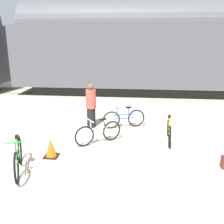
{
  "coord_description": "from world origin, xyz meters",
  "views": [
    {
      "loc": [
        0.58,
        -6.36,
        3.31
      ],
      "look_at": [
        -0.22,
        1.32,
        1.1
      ],
      "focal_mm": 42.0,
      "sensor_mm": 36.0,
      "label": 1
    }
  ],
  "objects_px": {
    "bicycle_green": "(18,158)",
    "bicycle_blue": "(124,118)",
    "bicycle_yellow": "(169,130)",
    "bicycle_silver": "(98,133)",
    "traffic_cone": "(51,148)",
    "freight_train": "(130,46)",
    "person_in_red": "(91,106)"
  },
  "relations": [
    {
      "from": "bicycle_yellow",
      "to": "traffic_cone",
      "type": "bearing_deg",
      "value": -155.46
    },
    {
      "from": "freight_train",
      "to": "bicycle_yellow",
      "type": "xyz_separation_m",
      "value": [
        1.61,
        -7.42,
        -2.47
      ]
    },
    {
      "from": "traffic_cone",
      "to": "bicycle_green",
      "type": "bearing_deg",
      "value": -118.54
    },
    {
      "from": "traffic_cone",
      "to": "person_in_red",
      "type": "bearing_deg",
      "value": 75.78
    },
    {
      "from": "bicycle_green",
      "to": "bicycle_yellow",
      "type": "distance_m",
      "value": 4.73
    },
    {
      "from": "bicycle_green",
      "to": "traffic_cone",
      "type": "height_order",
      "value": "bicycle_green"
    },
    {
      "from": "bicycle_green",
      "to": "bicycle_blue",
      "type": "relative_size",
      "value": 1.08
    },
    {
      "from": "bicycle_blue",
      "to": "traffic_cone",
      "type": "xyz_separation_m",
      "value": [
        -1.92,
        -2.75,
        -0.1
      ]
    },
    {
      "from": "bicycle_green",
      "to": "bicycle_yellow",
      "type": "bearing_deg",
      "value": 32.46
    },
    {
      "from": "freight_train",
      "to": "person_in_red",
      "type": "height_order",
      "value": "freight_train"
    },
    {
      "from": "person_in_red",
      "to": "bicycle_green",
      "type": "bearing_deg",
      "value": 100.86
    },
    {
      "from": "person_in_red",
      "to": "traffic_cone",
      "type": "distance_m",
      "value": 2.83
    },
    {
      "from": "freight_train",
      "to": "bicycle_green",
      "type": "distance_m",
      "value": 10.52
    },
    {
      "from": "bicycle_blue",
      "to": "bicycle_silver",
      "type": "bearing_deg",
      "value": -114.02
    },
    {
      "from": "freight_train",
      "to": "bicycle_blue",
      "type": "bearing_deg",
      "value": -89.55
    },
    {
      "from": "person_in_red",
      "to": "traffic_cone",
      "type": "height_order",
      "value": "person_in_red"
    },
    {
      "from": "traffic_cone",
      "to": "bicycle_yellow",
      "type": "bearing_deg",
      "value": 24.54
    },
    {
      "from": "bicycle_silver",
      "to": "bicycle_yellow",
      "type": "relative_size",
      "value": 0.79
    },
    {
      "from": "bicycle_silver",
      "to": "bicycle_yellow",
      "type": "height_order",
      "value": "bicycle_yellow"
    },
    {
      "from": "freight_train",
      "to": "bicycle_blue",
      "type": "xyz_separation_m",
      "value": [
        0.05,
        -6.25,
        -2.47
      ]
    },
    {
      "from": "bicycle_blue",
      "to": "traffic_cone",
      "type": "distance_m",
      "value": 3.36
    },
    {
      "from": "freight_train",
      "to": "bicycle_silver",
      "type": "xyz_separation_m",
      "value": [
        -0.67,
        -7.87,
        -2.47
      ]
    },
    {
      "from": "bicycle_silver",
      "to": "traffic_cone",
      "type": "relative_size",
      "value": 2.47
    },
    {
      "from": "freight_train",
      "to": "traffic_cone",
      "type": "height_order",
      "value": "freight_train"
    },
    {
      "from": "bicycle_blue",
      "to": "person_in_red",
      "type": "bearing_deg",
      "value": -177.12
    },
    {
      "from": "bicycle_silver",
      "to": "person_in_red",
      "type": "distance_m",
      "value": 1.71
    },
    {
      "from": "bicycle_yellow",
      "to": "bicycle_green",
      "type": "bearing_deg",
      "value": -147.54
    },
    {
      "from": "freight_train",
      "to": "bicycle_yellow",
      "type": "relative_size",
      "value": 24.93
    },
    {
      "from": "bicycle_yellow",
      "to": "bicycle_blue",
      "type": "distance_m",
      "value": 1.94
    },
    {
      "from": "person_in_red",
      "to": "traffic_cone",
      "type": "bearing_deg",
      "value": 104.88
    },
    {
      "from": "bicycle_silver",
      "to": "bicycle_blue",
      "type": "xyz_separation_m",
      "value": [
        0.72,
        1.62,
        -0.0
      ]
    },
    {
      "from": "bicycle_blue",
      "to": "bicycle_yellow",
      "type": "bearing_deg",
      "value": -36.8
    }
  ]
}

